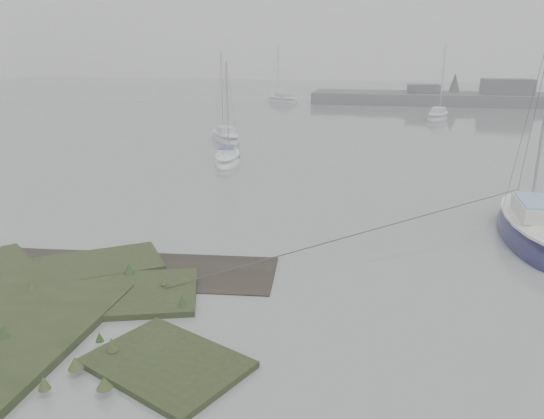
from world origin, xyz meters
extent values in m
plane|color=slate|center=(0.00, 30.00, 0.00)|extent=(160.00, 160.00, 0.00)
cube|color=#424247|center=(10.00, 61.00, 1.40)|extent=(4.00, 3.00, 2.20)
cube|color=#424247|center=(20.00, 61.00, 1.80)|extent=(6.00, 3.00, 3.00)
cone|color=#384238|center=(14.00, 63.00, 2.20)|extent=(2.00, 2.00, 3.50)
ellipsoid|color=#12113C|center=(11.05, 10.42, 0.13)|extent=(2.58, 7.45, 1.80)
ellipsoid|color=silver|center=(11.05, 10.42, 0.85)|extent=(2.07, 6.49, 0.51)
cube|color=silver|center=(11.05, 10.10, 1.29)|extent=(1.64, 2.57, 0.53)
cube|color=#7FA5D1|center=(11.05, 10.10, 1.59)|extent=(1.53, 2.36, 0.08)
cylinder|color=#939399|center=(11.04, 9.89, 1.59)|extent=(0.15, 2.96, 0.10)
ellipsoid|color=white|center=(-4.44, 21.48, 0.08)|extent=(2.46, 5.02, 1.17)
ellipsoid|color=white|center=(-4.44, 21.48, 0.55)|extent=(2.03, 4.35, 0.33)
cube|color=white|center=(-4.40, 21.28, 0.84)|extent=(1.32, 1.81, 0.34)
cube|color=navy|center=(-4.40, 21.28, 1.03)|extent=(1.23, 1.66, 0.05)
cylinder|color=#939399|center=(-4.56, 22.09, 3.54)|extent=(0.08, 0.08, 5.49)
cylinder|color=#939399|center=(-4.38, 21.15, 1.03)|extent=(0.42, 1.90, 0.06)
ellipsoid|color=#A1A6AB|center=(-6.90, 29.34, 0.09)|extent=(4.25, 5.38, 1.28)
ellipsoid|color=silver|center=(-6.90, 29.34, 0.60)|extent=(3.60, 4.62, 0.36)
cube|color=silver|center=(-6.79, 29.15, 0.92)|extent=(1.91, 2.13, 0.38)
cube|color=#B7BAC3|center=(-6.79, 29.15, 1.13)|extent=(1.77, 1.96, 0.06)
cylinder|color=#939399|center=(-7.26, 29.91, 3.87)|extent=(0.08, 0.08, 6.01)
cylinder|color=#939399|center=(-6.71, 29.02, 1.13)|extent=(1.17, 1.82, 0.07)
ellipsoid|color=#AAB0B3|center=(10.64, 46.11, 0.10)|extent=(3.15, 5.88, 1.36)
ellipsoid|color=white|center=(10.64, 46.11, 0.64)|extent=(2.62, 5.09, 0.38)
cube|color=white|center=(10.58, 45.88, 0.98)|extent=(1.63, 2.16, 0.40)
cube|color=silver|center=(10.58, 45.88, 1.20)|extent=(1.52, 1.98, 0.06)
cylinder|color=#939399|center=(10.81, 46.81, 4.12)|extent=(0.09, 0.09, 6.40)
cylinder|color=#939399|center=(10.54, 45.72, 1.20)|extent=(0.62, 2.19, 0.07)
ellipsoid|color=#B4B9BD|center=(-8.08, 59.55, 0.10)|extent=(5.59, 4.93, 1.37)
ellipsoid|color=silver|center=(-8.08, 59.55, 0.64)|extent=(4.79, 4.19, 0.39)
cube|color=silver|center=(-7.89, 59.41, 0.98)|extent=(2.27, 2.14, 0.40)
cube|color=silver|center=(-7.89, 59.41, 1.21)|extent=(2.09, 1.98, 0.06)
cylinder|color=#939399|center=(-8.66, 60.00, 4.15)|extent=(0.09, 0.09, 6.45)
cylinder|color=#939399|center=(-7.77, 59.31, 1.21)|extent=(1.82, 1.44, 0.07)
camera|label=1|loc=(5.04, -10.46, 7.10)|focal=35.00mm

